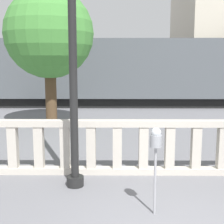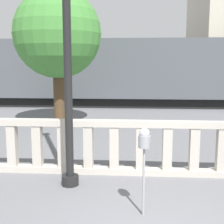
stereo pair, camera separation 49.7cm
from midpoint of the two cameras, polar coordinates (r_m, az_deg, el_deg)
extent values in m
cube|color=#BCB5A8|center=(7.14, 9.59, -10.73)|extent=(17.70, 0.24, 0.14)
cube|color=#BCB5A8|center=(6.85, 9.82, -2.19)|extent=(17.70, 0.24, 0.14)
cube|color=#BCB5A8|center=(7.39, -15.91, -5.90)|extent=(0.20, 0.20, 0.94)
cube|color=#BCB5A8|center=(7.21, -11.55, -6.09)|extent=(0.20, 0.20, 0.94)
cube|color=#BCB5A8|center=(7.08, -7.00, -6.26)|extent=(0.20, 0.20, 0.94)
cube|color=#BCB5A8|center=(6.99, -2.30, -6.40)|extent=(0.20, 0.20, 0.94)
cube|color=#BCB5A8|center=(6.95, 2.49, -6.49)|extent=(0.20, 0.20, 0.94)
cube|color=#BCB5A8|center=(6.96, 7.31, -6.54)|extent=(0.20, 0.20, 0.94)
cube|color=#BCB5A8|center=(7.01, 12.08, -6.54)|extent=(0.20, 0.20, 0.94)
cube|color=#BCB5A8|center=(7.11, 16.75, -6.50)|extent=(0.20, 0.20, 0.94)
cube|color=#BCB5A8|center=(7.26, 21.25, -6.42)|extent=(0.20, 0.20, 0.94)
cylinder|color=black|center=(6.51, -5.44, -12.32)|extent=(0.35, 0.35, 0.20)
cylinder|color=black|center=(6.13, -5.89, 16.31)|extent=(0.16, 0.16, 6.10)
cylinder|color=#99999E|center=(5.18, 8.62, -12.53)|extent=(0.04, 0.04, 1.14)
cylinder|color=gray|center=(4.98, 8.80, -5.40)|extent=(0.19, 0.19, 0.19)
sphere|color=#B2B7BC|center=(4.95, 8.84, -3.86)|extent=(0.16, 0.16, 0.16)
cube|color=black|center=(18.35, 2.65, 2.08)|extent=(20.01, 2.46, 0.55)
cube|color=#4C5156|center=(18.22, 2.70, 7.96)|extent=(20.42, 3.08, 3.21)
cube|color=black|center=(29.87, 12.97, 4.50)|extent=(19.76, 2.44, 0.55)
cube|color=#4C5156|center=(29.79, 13.10, 8.08)|extent=(20.17, 3.05, 3.19)
cylinder|color=#4C3823|center=(12.50, -8.53, 2.80)|extent=(0.44, 0.44, 2.29)
sphere|color=#428438|center=(12.48, -8.79, 13.93)|extent=(3.40, 3.40, 3.40)
camera|label=1|loc=(0.25, -88.17, 0.29)|focal=50.00mm
camera|label=2|loc=(0.25, 91.83, -0.29)|focal=50.00mm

